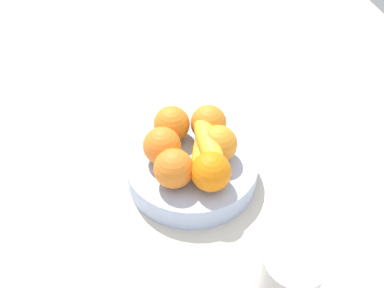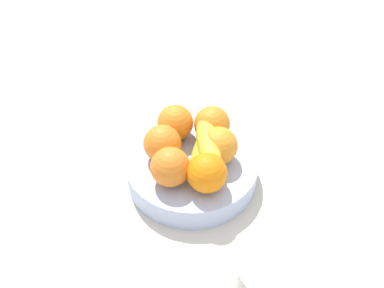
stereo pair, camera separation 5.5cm
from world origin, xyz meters
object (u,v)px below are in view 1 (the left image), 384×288
(orange_back_right, at_px, (208,123))
(orange_front_right, at_px, (174,169))
(orange_top_stack, at_px, (172,124))
(orange_front_left, at_px, (162,146))
(orange_center, at_px, (211,172))
(banana_bunch, at_px, (206,145))
(orange_back_left, at_px, (218,144))
(fruit_bowl, at_px, (192,169))

(orange_back_right, bearing_deg, orange_front_right, -34.87)
(orange_back_right, height_order, orange_top_stack, same)
(orange_front_left, height_order, orange_center, same)
(orange_front_left, relative_size, orange_front_right, 1.00)
(banana_bunch, bearing_deg, orange_back_left, 79.67)
(orange_back_right, distance_m, orange_top_stack, 0.07)
(orange_front_right, relative_size, orange_top_stack, 1.00)
(orange_front_right, xyz_separation_m, orange_center, (0.02, 0.06, 0.00))
(orange_back_right, xyz_separation_m, orange_top_stack, (-0.01, -0.07, 0.00))
(orange_front_right, height_order, orange_back_right, same)
(orange_front_right, relative_size, orange_back_left, 1.00)
(fruit_bowl, distance_m, orange_front_right, 0.09)
(orange_center, height_order, orange_back_left, same)
(fruit_bowl, bearing_deg, orange_back_left, 89.74)
(orange_top_stack, xyz_separation_m, banana_bunch, (0.06, 0.06, -0.00))
(fruit_bowl, relative_size, orange_back_left, 3.54)
(orange_top_stack, relative_size, banana_bunch, 0.37)
(fruit_bowl, distance_m, banana_bunch, 0.06)
(fruit_bowl, xyz_separation_m, orange_back_left, (0.00, 0.05, 0.06))
(orange_back_left, bearing_deg, orange_center, -20.42)
(orange_back_right, bearing_deg, banana_bunch, -12.75)
(orange_front_left, bearing_deg, orange_top_stack, 158.58)
(orange_front_left, bearing_deg, orange_center, 46.24)
(orange_back_left, height_order, orange_back_right, same)
(orange_center, relative_size, orange_back_left, 1.00)
(banana_bunch, bearing_deg, orange_top_stack, -137.56)
(orange_back_left, distance_m, orange_top_stack, 0.10)
(orange_front_left, xyz_separation_m, banana_bunch, (0.00, 0.08, -0.00))
(orange_back_left, bearing_deg, orange_top_stack, -130.27)
(fruit_bowl, distance_m, orange_back_left, 0.08)
(fruit_bowl, bearing_deg, orange_center, 19.56)
(orange_front_right, height_order, orange_top_stack, same)
(orange_center, bearing_deg, orange_top_stack, -157.80)
(orange_front_left, distance_m, orange_front_right, 0.06)
(fruit_bowl, distance_m, orange_top_stack, 0.09)
(fruit_bowl, height_order, orange_center, orange_center)
(orange_front_left, distance_m, orange_back_right, 0.11)
(orange_front_left, relative_size, banana_bunch, 0.37)
(orange_back_left, height_order, orange_top_stack, same)
(fruit_bowl, xyz_separation_m, orange_front_right, (0.05, -0.04, 0.06))
(orange_front_right, bearing_deg, banana_bunch, 130.15)
(orange_back_left, relative_size, orange_top_stack, 1.00)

